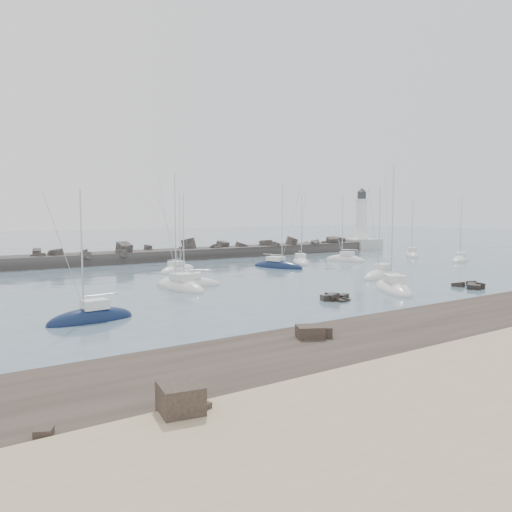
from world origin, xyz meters
The scene contains 17 objects.
ground centered at (0.00, 0.00, 0.00)m, with size 400.00×400.00×0.00m, color #486071.
rock_shelf centered at (0.27, -22.02, 0.02)m, with size 140.00×12.00×1.96m.
rock_cluster_near centered at (-4.32, -8.15, 0.01)m, with size 3.54×2.96×1.50m.
rock_cluster_far centered at (13.67, -10.93, 0.01)m, with size 3.89×4.02×1.55m.
breakwater centered at (-7.27, 37.97, 0.31)m, with size 115.00×7.35×5.19m.
lighthouse centered at (47.00, 38.00, 3.09)m, with size 7.00×7.00×14.60m.
sailboat_2 centered at (-26.23, -4.68, 0.15)m, with size 6.91×2.72×10.97m.
sailboat_3 centered at (-13.54, 6.37, 0.15)m, with size 3.75×8.82×13.61m.
sailboat_4 centered at (-6.61, 21.55, 0.13)m, with size 7.84×6.05×12.21m.
sailboat_5 centered at (-11.60, 7.92, 0.14)m, with size 7.35×4.94×11.33m.
sailboat_6 centered at (14.93, 20.41, 0.14)m, with size 5.98×7.84×12.25m.
sailboat_7 centered at (4.66, -7.69, 0.15)m, with size 7.22×9.13×14.36m.
sailboat_8 centered at (8.04, 17.39, 0.14)m, with size 5.23×9.30×14.00m.
sailboat_9 centered at (12.15, 0.74, 0.15)m, with size 8.23×4.43×12.62m.
sailboat_10 centered at (23.69, 19.08, 0.15)m, with size 4.49×7.81×12.02m.
sailboat_11 centered at (40.27, 8.02, 0.13)m, with size 8.01×5.23×12.16m.
sailboat_12 centered at (40.89, 18.74, 0.16)m, with size 6.70×6.73×11.75m.
Camera 1 is at (-36.85, -42.99, 8.33)m, focal length 35.00 mm.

